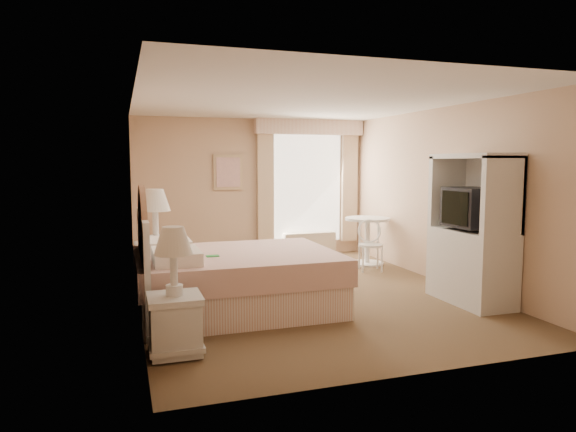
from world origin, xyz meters
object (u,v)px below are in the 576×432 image
object	(u,v)px
nightstand_far	(156,254)
cafe_chair	(370,241)
armoire	(472,242)
nightstand_near	(175,308)
round_table	(367,233)
bed	(227,278)

from	to	relation	value
nightstand_far	cafe_chair	bearing A→B (deg)	5.83
cafe_chair	armoire	xyz separation A→B (m)	(0.30, -2.12, 0.29)
nightstand_near	round_table	distance (m)	4.76
cafe_chair	armoire	size ratio (longest dim) A/B	0.44
cafe_chair	round_table	bearing A→B (deg)	83.54
nightstand_far	cafe_chair	size ratio (longest dim) A/B	1.66
armoire	cafe_chair	bearing A→B (deg)	98.08
round_table	cafe_chair	world-z (taller)	cafe_chair
bed	armoire	bearing A→B (deg)	-11.62
round_table	armoire	xyz separation A→B (m)	(0.13, -2.55, 0.23)
armoire	nightstand_far	bearing A→B (deg)	154.06
bed	cafe_chair	bearing A→B (deg)	30.04
bed	nightstand_far	world-z (taller)	bed
nightstand_near	round_table	size ratio (longest dim) A/B	1.44
nightstand_near	nightstand_far	size ratio (longest dim) A/B	0.85
bed	round_table	xyz separation A→B (m)	(2.79, 1.95, 0.15)
cafe_chair	armoire	distance (m)	2.16
nightstand_near	bed	bearing A→B (deg)	59.89
nightstand_near	armoire	bearing A→B (deg)	10.14
round_table	cafe_chair	size ratio (longest dim) A/B	0.98
nightstand_far	round_table	world-z (taller)	nightstand_far
nightstand_far	cafe_chair	distance (m)	3.37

